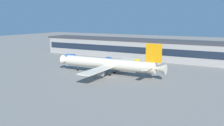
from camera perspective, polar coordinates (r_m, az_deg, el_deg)
The scene contains 6 objects.
ground_plane at distance 114.28m, azimuth -0.52°, elevation -3.30°, with size 600.00×600.00×0.00m, color slate.
terminal_building at distance 166.75m, azimuth 9.81°, elevation 3.14°, with size 172.60×20.14×13.21m.
airliner at distance 118.58m, azimuth -0.56°, elevation -0.22°, with size 56.79×48.64×16.14m.
baggage_tug at distance 161.88m, azimuth -0.74°, elevation 1.10°, with size 3.99×2.85×1.85m.
follow_me_car at distance 155.02m, azimuth 5.77°, elevation 0.64°, with size 2.67×4.67×1.85m.
belt_loader at distance 178.60m, azimuth -9.61°, elevation 1.83°, with size 6.59×4.76×1.95m.
Camera 1 is at (55.62, -96.20, 26.66)m, focal length 39.10 mm.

